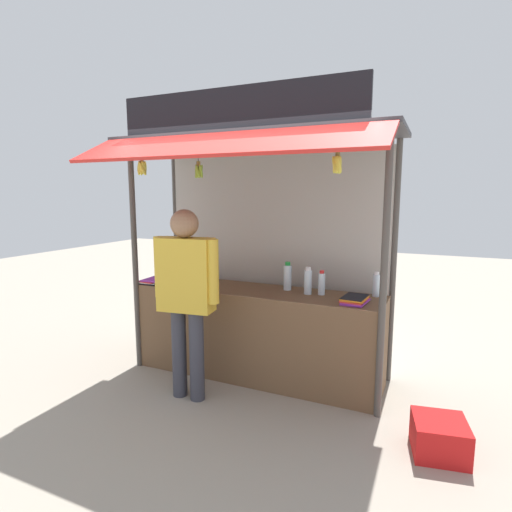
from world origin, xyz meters
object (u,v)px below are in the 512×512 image
Objects in this scene: magazine_stack_back_left at (155,281)px; magazine_stack_front_left at (355,300)px; water_bottle_left at (288,277)px; banana_bunch_leftmost at (142,168)px; banana_bunch_rightmost at (199,171)px; water_bottle_mid_right at (171,266)px; vendor_person at (186,287)px; water_bottle_center at (322,283)px; water_bottle_far_right at (308,281)px; banana_bunch_inner_right at (337,164)px; plastic_crate at (439,437)px; water_bottle_back_right at (376,285)px.

magazine_stack_back_left is 2.18m from magazine_stack_front_left.
banana_bunch_leftmost is (-1.34, -0.55, 1.09)m from water_bottle_left.
banana_bunch_rightmost is (0.76, -0.26, 1.16)m from magazine_stack_back_left.
vendor_person is at bearing -48.01° from water_bottle_mid_right.
water_bottle_center is 0.92× the size of water_bottle_mid_right.
water_bottle_center is at bearing -8.31° from water_bottle_left.
vendor_person is (0.02, -0.28, -1.04)m from banana_bunch_rightmost.
water_bottle_mid_right is 0.15× the size of vendor_person.
magazine_stack_front_left is 2.41m from banana_bunch_leftmost.
banana_bunch_rightmost is 0.16× the size of vendor_person.
water_bottle_far_right is 1.23m from banana_bunch_inner_right.
vendor_person is (0.83, -0.92, 0.02)m from water_bottle_mid_right.
banana_bunch_rightmost and banana_bunch_leftmost have the same top height.
water_bottle_left reaches higher than water_bottle_far_right.
water_bottle_mid_right is at bearing 171.64° from magazine_stack_front_left.
plastic_crate is at bearing -9.87° from magazine_stack_back_left.
banana_bunch_rightmost is 1.16× the size of banana_bunch_leftmost.
water_bottle_center is 2.10m from banana_bunch_leftmost.
water_bottle_center and water_bottle_back_right have the same top height.
banana_bunch_inner_right reaches higher than water_bottle_left.
magazine_stack_front_left is at bearing -112.78° from water_bottle_back_right.
water_bottle_back_right is (2.36, -0.00, -0.01)m from water_bottle_mid_right.
magazine_stack_front_left is (2.18, 0.05, 0.01)m from magazine_stack_back_left.
water_bottle_back_right is at bearing -156.36° from vendor_person.
water_bottle_left is at bearing -173.75° from water_bottle_back_right.
plastic_crate is at bearing -16.57° from water_bottle_mid_right.
water_bottle_back_right is 0.36m from magazine_stack_front_left.
banana_bunch_inner_right is (-0.12, -0.31, 1.17)m from magazine_stack_front_left.
water_bottle_mid_right is 0.83× the size of magazine_stack_back_left.
vendor_person is (0.78, -0.55, 0.12)m from magazine_stack_back_left.
banana_bunch_inner_right is at bearing -111.21° from magazine_stack_front_left.
magazine_stack_front_left is 1.85m from banana_bunch_rightmost.
water_bottle_left is at bearing 160.73° from water_bottle_far_right.
banana_bunch_rightmost is (-1.29, 0.00, -0.02)m from banana_bunch_inner_right.
banana_bunch_rightmost is at bearing -167.62° from magazine_stack_front_left.
banana_bunch_rightmost is (-1.55, -0.64, 1.07)m from water_bottle_back_right.
water_bottle_left is (1.50, -0.10, 0.01)m from water_bottle_mid_right.
water_bottle_far_right is 0.93× the size of water_bottle_left.
vendor_person reaches higher than plastic_crate.
vendor_person is at bearing -167.53° from banana_bunch_inner_right.
water_bottle_mid_right is at bearing 175.44° from water_bottle_center.
water_bottle_center is 1.84m from magazine_stack_back_left.
vendor_person is at bearing -85.85° from banana_bunch_rightmost.
vendor_person is at bearing -143.36° from water_bottle_center.
banana_bunch_leftmost reaches higher than water_bottle_left.
plastic_crate is at bearing -29.80° from water_bottle_far_right.
banana_bunch_inner_right is (2.06, -0.27, 1.18)m from magazine_stack_back_left.
banana_bunch_rightmost is 0.76× the size of plastic_crate.
banana_bunch_rightmost is at bearing -157.70° from water_bottle_back_right.
banana_bunch_leftmost reaches higher than water_bottle_center.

